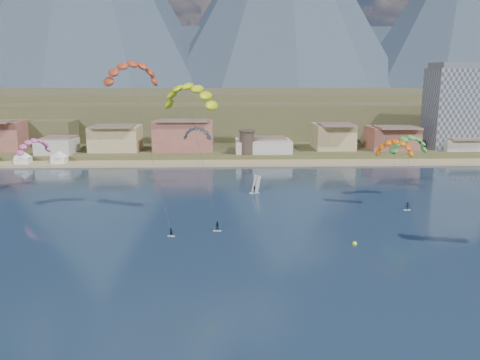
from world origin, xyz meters
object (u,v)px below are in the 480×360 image
object	(u,v)px
watchtower	(247,142)
kitesurfer_red	(132,69)
kitesurfer_yellow	(190,93)
windsurfer	(255,188)
buoy	(355,244)
apartment_tower	(456,106)
kitesurfer_green	(409,142)

from	to	relation	value
watchtower	kitesurfer_red	world-z (taller)	kitesurfer_red
kitesurfer_yellow	windsurfer	bearing A→B (deg)	54.73
buoy	kitesurfer_yellow	bearing A→B (deg)	147.97
apartment_tower	kitesurfer_yellow	bearing A→B (deg)	-137.95
watchtower	kitesurfer_green	world-z (taller)	kitesurfer_green
kitesurfer_green	kitesurfer_yellow	bearing A→B (deg)	-164.56
kitesurfer_yellow	windsurfer	xyz separation A→B (m)	(14.50, 20.50, -24.25)
apartment_tower	kitesurfer_red	xyz separation A→B (m)	(-105.98, -86.08, 12.40)
kitesurfer_red	watchtower	bearing A→B (deg)	70.18
kitesurfer_red	kitesurfer_yellow	distance (m)	12.17
watchtower	buoy	world-z (taller)	watchtower
watchtower	kitesurfer_red	xyz separation A→B (m)	(-25.98, -72.08, 23.85)
kitesurfer_yellow	kitesurfer_green	distance (m)	53.64
kitesurfer_green	buoy	distance (m)	40.88
apartment_tower	kitesurfer_green	world-z (taller)	apartment_tower
apartment_tower	buoy	bearing A→B (deg)	-122.04
kitesurfer_red	kitesurfer_green	size ratio (longest dim) A/B	1.93
kitesurfer_green	watchtower	bearing A→B (deg)	121.83
apartment_tower	kitesurfer_red	world-z (taller)	apartment_tower
apartment_tower	kitesurfer_red	bearing A→B (deg)	-140.92
kitesurfer_red	kitesurfer_yellow	world-z (taller)	kitesurfer_red
apartment_tower	windsurfer	world-z (taller)	apartment_tower
windsurfer	buoy	xyz separation A→B (m)	(15.13, -39.04, -1.31)
kitesurfer_red	kitesurfer_green	bearing A→B (deg)	13.29
kitesurfer_green	windsurfer	world-z (taller)	kitesurfer_green
watchtower	kitesurfer_yellow	xyz separation A→B (m)	(-14.70, -71.43, 19.33)
watchtower	buoy	size ratio (longest dim) A/B	10.79
apartment_tower	watchtower	size ratio (longest dim) A/B	3.72
kitesurfer_red	kitesurfer_green	distance (m)	65.49
kitesurfer_yellow	buoy	world-z (taller)	kitesurfer_yellow
apartment_tower	buoy	xyz separation A→B (m)	(-65.07, -103.97, -17.68)
watchtower	buoy	xyz separation A→B (m)	(14.93, -89.97, -6.23)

